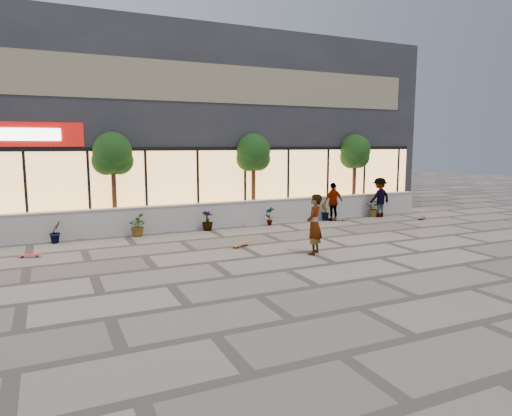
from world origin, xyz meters
name	(u,v)px	position (x,y,z in m)	size (l,w,h in m)	color
ground	(286,270)	(0.00, 0.00, 0.00)	(80.00, 80.00, 0.00)	#A0958B
planter_wall	(205,215)	(0.00, 7.00, 0.52)	(22.00, 0.42, 1.04)	beige
retail_building	(170,128)	(0.00, 12.49, 4.25)	(24.00, 9.17, 8.50)	#25262A
shrub_b	(56,232)	(-5.70, 6.45, 0.41)	(0.45, 0.36, 0.81)	#1A3812
shrub_c	(137,226)	(-2.90, 6.45, 0.41)	(0.73, 0.63, 0.81)	#1A3812
shrub_d	(207,220)	(-0.10, 6.45, 0.41)	(0.45, 0.45, 0.81)	#1A3812
shrub_e	(270,216)	(2.70, 6.45, 0.41)	(0.43, 0.29, 0.81)	#1A3812
shrub_f	(325,212)	(5.50, 6.45, 0.41)	(0.45, 0.36, 0.81)	#1A3812
shrub_g	(374,208)	(8.30, 6.45, 0.41)	(0.73, 0.63, 0.81)	#1A3812
tree_midwest	(113,156)	(-3.50, 7.70, 2.99)	(1.60, 1.50, 3.92)	#4C2C1B
tree_mideast	(253,155)	(2.50, 7.70, 2.99)	(1.60, 1.50, 3.92)	#4C2C1B
tree_east	(355,154)	(8.00, 7.70, 2.99)	(1.60, 1.50, 3.92)	#4C2C1B
skater_center	(314,224)	(1.67, 1.25, 0.95)	(0.70, 0.46, 1.91)	silver
skater_right_near	(333,202)	(5.83, 6.30, 0.87)	(1.02, 0.42, 1.73)	white
skater_right_far	(380,197)	(8.45, 6.30, 0.94)	(1.21, 0.70, 1.87)	#9D3D1C
skateboard_center	(241,245)	(-0.05, 3.13, 0.08)	(0.79, 0.55, 0.09)	brown
skateboard_left	(30,255)	(-6.49, 4.54, 0.07)	(0.71, 0.33, 0.08)	red
skateboard_right_near	(337,219)	(6.00, 6.20, 0.08)	(0.78, 0.61, 0.10)	brown
skateboard_right_far	(422,218)	(9.80, 4.92, 0.08)	(0.74, 0.59, 0.09)	#48447D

